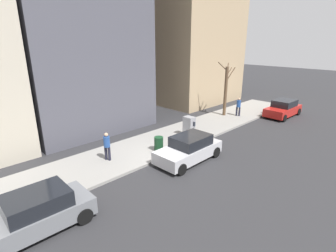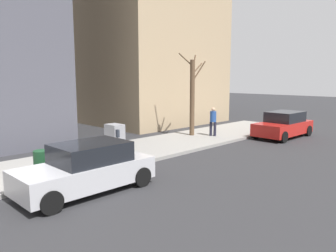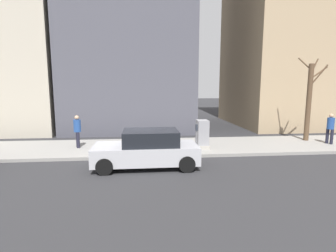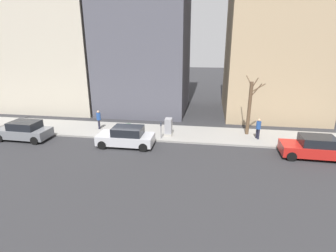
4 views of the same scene
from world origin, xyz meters
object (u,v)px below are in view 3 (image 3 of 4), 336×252
pedestrian_near_meter (330,127)px  bare_tree (309,100)px  pedestrian_midblock (77,129)px  office_tower_left (295,4)px  trash_bin (136,142)px  parking_meter (196,135)px  parked_car_silver (147,149)px  utility_box (202,134)px

pedestrian_near_meter → bare_tree: bearing=-171.3°
pedestrian_midblock → office_tower_left: (8.30, -16.04, 8.96)m
trash_bin → pedestrian_midblock: size_ratio=0.54×
parking_meter → pedestrian_near_meter: size_ratio=0.81×
office_tower_left → bare_tree: bearing=157.4°
bare_tree → parking_meter: bearing=107.2°
parking_meter → pedestrian_near_meter: bearing=-81.6°
pedestrian_midblock → parked_car_silver: bearing=-151.5°
pedestrian_near_meter → pedestrian_midblock: bearing=-115.5°
utility_box → pedestrian_near_meter: size_ratio=0.86×
parking_meter → utility_box: bearing=-29.2°
parked_car_silver → office_tower_left: bearing=-47.9°
pedestrian_midblock → trash_bin: bearing=-129.6°
parked_car_silver → pedestrian_near_meter: 10.37m
bare_tree → pedestrian_midblock: size_ratio=2.89×
bare_tree → pedestrian_midblock: bare_tree is taller
parked_car_silver → office_tower_left: office_tower_left is taller
parking_meter → utility_box: 0.98m
parked_car_silver → pedestrian_midblock: bearing=47.6°
parked_car_silver → parking_meter: size_ratio=3.12×
pedestrian_near_meter → office_tower_left: 12.77m
pedestrian_near_meter → parking_meter: bearing=-105.3°
utility_box → office_tower_left: bearing=-47.1°
parking_meter → pedestrian_midblock: size_ratio=0.81×
bare_tree → office_tower_left: size_ratio=0.24×
pedestrian_near_meter → pedestrian_midblock: size_ratio=1.00×
pedestrian_near_meter → parked_car_silver: bearing=-98.4°
utility_box → trash_bin: 3.38m
parking_meter → pedestrian_midblock: pedestrian_midblock is taller
utility_box → bare_tree: bare_tree is taller
office_tower_left → parked_car_silver: bearing=132.4°
utility_box → parked_car_silver: bearing=130.9°
pedestrian_near_meter → pedestrian_midblock: 13.50m
utility_box → bare_tree: (1.31, -6.50, 1.64)m
parked_car_silver → utility_box: bearing=-49.4°
office_tower_left → utility_box: bearing=132.9°
parked_car_silver → utility_box: size_ratio=2.94×
utility_box → office_tower_left: 16.12m
bare_tree → trash_bin: bare_tree is taller
office_tower_left → pedestrian_midblock: bearing=117.4°
utility_box → pedestrian_midblock: bearing=83.7°
parked_car_silver → pedestrian_near_meter: size_ratio=2.54×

